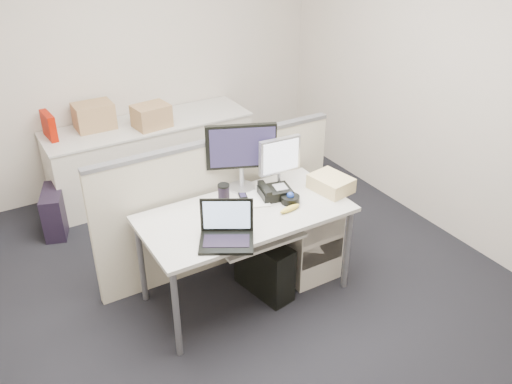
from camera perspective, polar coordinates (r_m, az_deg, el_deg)
floor at (r=4.29m, az=-1.03°, el=-10.53°), size 4.00×4.50×0.01m
wall_back at (r=5.54m, az=-13.12°, el=14.07°), size 4.00×0.02×2.70m
wall_right at (r=4.82m, az=20.35°, el=10.73°), size 0.02×4.50×2.70m
desk at (r=3.89m, az=-1.12°, el=-2.94°), size 1.50×0.75×0.73m
keyboard_tray at (r=3.79m, az=0.24°, el=-4.76°), size 0.62×0.32×0.02m
drawer_pedestal at (r=4.36m, az=4.91°, el=-4.43°), size 0.40×0.55×0.65m
cubicle_partition at (r=4.29m, az=-4.04°, el=-1.49°), size 2.00×0.06×1.10m
back_counter at (r=5.59m, az=-10.92°, el=3.58°), size 2.00×0.60×0.72m
monitor_main at (r=4.04m, az=-1.56°, el=3.67°), size 0.56×0.39×0.53m
monitor_small at (r=4.08m, az=2.49°, el=2.97°), size 0.34×0.19×0.41m
laptop at (r=3.46m, az=-3.18°, el=-3.67°), size 0.43×0.40×0.26m
trackball at (r=3.97m, az=3.63°, el=-0.77°), size 0.17×0.17×0.05m
desk_phone at (r=4.03m, az=2.02°, el=-0.04°), size 0.26×0.23×0.07m
paper_stack at (r=4.01m, az=-0.11°, el=-0.71°), size 0.28×0.31×0.01m
sticky_pad at (r=3.83m, az=-1.78°, el=-2.23°), size 0.11×0.11×0.01m
travel_mug at (r=3.87m, az=-3.40°, el=-0.52°), size 0.09×0.09×0.17m
banana at (r=3.86m, az=3.59°, el=-1.76°), size 0.19×0.07×0.04m
cellphone at (r=4.04m, az=-1.40°, el=-0.41°), size 0.09×0.12×0.01m
manila_folders at (r=4.15m, az=7.89°, el=0.90°), size 0.28×0.33×0.11m
keyboard at (r=3.81m, az=0.12°, el=-4.14°), size 0.42×0.29×0.02m
pc_tower_desk at (r=4.16m, az=0.86°, el=-7.86°), size 0.28×0.52×0.46m
pc_tower_spare_dark at (r=5.20m, az=-20.39°, el=-1.93°), size 0.31×0.47×0.41m
cardboard_box_left at (r=5.39m, az=-16.68°, el=7.58°), size 0.36×0.27×0.27m
cardboard_box_right at (r=5.30m, az=-10.94°, el=7.76°), size 0.36×0.29×0.24m
red_binder at (r=5.30m, az=-20.95°, el=6.43°), size 0.08×0.28×0.26m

